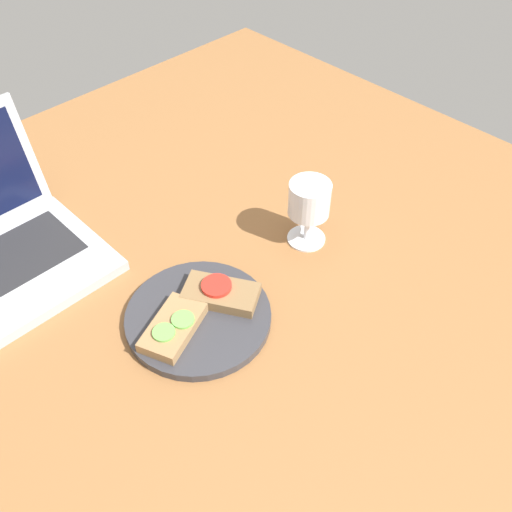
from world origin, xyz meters
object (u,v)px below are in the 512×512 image
sandwich_with_tomato (220,293)px  wine_glass (309,202)px  plate (198,317)px  sandwich_with_cucumber (173,327)px

sandwich_with_tomato → wine_glass: (21.17, 0.45, 6.23)cm
plate → wine_glass: 27.21cm
sandwich_with_cucumber → wine_glass: size_ratio=1.03×
wine_glass → sandwich_with_cucumber: bearing=-179.1°
sandwich_with_cucumber → wine_glass: 31.49cm
sandwich_with_cucumber → plate: bearing=0.0°
wine_glass → sandwich_with_tomato: bearing=-178.8°
sandwich_with_tomato → sandwich_with_cucumber: size_ratio=1.04×
sandwich_with_tomato → wine_glass: 22.07cm
plate → wine_glass: bearing=1.1°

